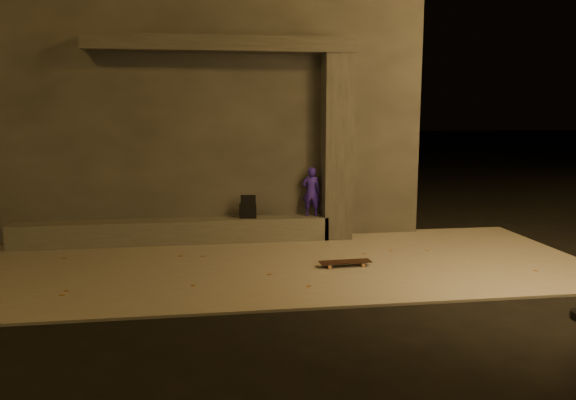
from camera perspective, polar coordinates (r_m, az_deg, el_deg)
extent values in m
plane|color=black|center=(7.55, -1.33, -10.82)|extent=(120.00, 120.00, 0.00)
cube|color=slate|center=(9.44, -2.86, -6.59)|extent=(11.00, 4.40, 0.04)
cube|color=#32302D|center=(13.54, -9.13, 9.12)|extent=(9.00, 5.00, 5.20)
cube|color=#494742|center=(11.05, -11.55, -3.12)|extent=(6.00, 0.55, 0.45)
cube|color=#32302D|center=(11.12, 4.95, 5.30)|extent=(0.55, 0.55, 3.60)
cube|color=#32302D|center=(10.92, -6.70, 15.41)|extent=(5.00, 0.70, 0.28)
imported|color=#2D19A2|center=(11.11, 2.38, 0.85)|extent=(0.39, 0.28, 0.98)
cube|color=black|center=(11.00, -4.09, -1.11)|extent=(0.35, 0.25, 0.27)
cube|color=black|center=(10.96, -4.11, 0.09)|extent=(0.29, 0.07, 0.19)
cube|color=black|center=(9.27, 5.83, -6.25)|extent=(0.86, 0.26, 0.02)
cylinder|color=#A56E42|center=(9.44, 7.34, -6.33)|extent=(0.06, 0.04, 0.06)
cylinder|color=#A56E42|center=(9.30, 7.66, -6.59)|extent=(0.06, 0.04, 0.06)
cylinder|color=#A56E42|center=(9.28, 3.99, -6.55)|extent=(0.06, 0.04, 0.06)
cylinder|color=#A56E42|center=(9.13, 4.26, -6.82)|extent=(0.06, 0.04, 0.06)
cube|color=#99999E|center=(9.36, 7.50, -6.25)|extent=(0.06, 0.18, 0.02)
cube|color=#99999E|center=(9.20, 4.12, -6.47)|extent=(0.06, 0.18, 0.02)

